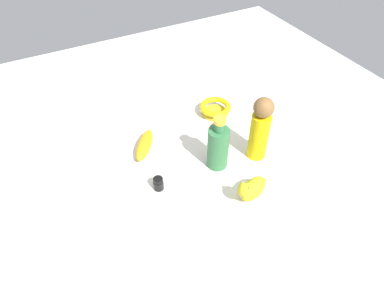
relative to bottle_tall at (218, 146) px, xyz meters
The scene contains 7 objects.
ground 0.12m from the bottle_tall, 57.20° to the left, with size 2.00×2.00×0.00m, color silver.
bottle_tall is the anchor object (origin of this frame).
banana 0.27m from the bottle_tall, 46.49° to the left, with size 0.15×0.05×0.05m, color gold.
nail_polish_jar 0.22m from the bottle_tall, 91.10° to the left, with size 0.03×0.03×0.04m.
cat_figurine 0.18m from the bottle_tall, behind, with size 0.08×0.13×0.09m.
bowl 0.28m from the bottle_tall, 29.34° to the right, with size 0.12×0.12×0.05m.
person_figure_adult 0.15m from the bottle_tall, 99.39° to the right, with size 0.09×0.09×0.24m.
Camera 1 is at (-0.72, 0.38, 0.85)m, focal length 32.47 mm.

